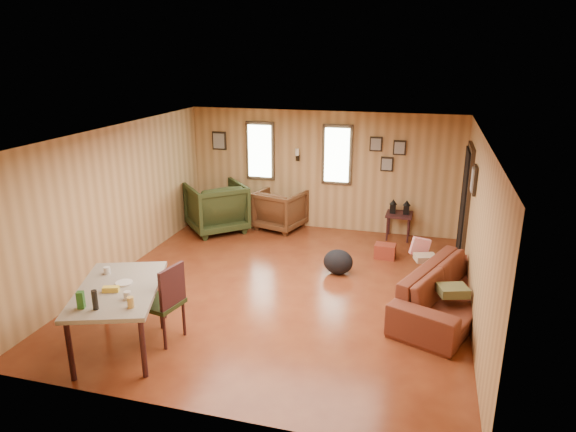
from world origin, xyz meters
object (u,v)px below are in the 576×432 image
(end_table, at_px, (241,206))
(side_table, at_px, (399,212))
(recliner_brown, at_px, (280,208))
(sofa, at_px, (453,284))
(dining_table, at_px, (118,293))
(recliner_green, at_px, (216,205))

(end_table, bearing_deg, side_table, -3.04)
(recliner_brown, distance_m, end_table, 0.96)
(sofa, distance_m, recliner_brown, 4.36)
(recliner_brown, relative_size, dining_table, 0.50)
(recliner_brown, relative_size, recliner_green, 0.82)
(recliner_green, bearing_deg, recliner_brown, 159.09)
(sofa, height_order, side_table, sofa)
(sofa, xyz_separation_m, side_table, (-0.92, 2.89, 0.09))
(dining_table, bearing_deg, recliner_green, 77.98)
(sofa, xyz_separation_m, recliner_brown, (-3.30, 2.85, 0.00))
(recliner_green, bearing_deg, side_table, 145.74)
(end_table, bearing_deg, recliner_brown, -13.03)
(sofa, relative_size, end_table, 3.64)
(sofa, bearing_deg, recliner_green, 84.26)
(sofa, xyz_separation_m, recliner_green, (-4.51, 2.37, 0.10))
(end_table, distance_m, dining_table, 5.04)
(end_table, height_order, dining_table, dining_table)
(recliner_green, height_order, dining_table, recliner_green)
(side_table, bearing_deg, sofa, -72.41)
(sofa, relative_size, recliner_green, 2.09)
(end_table, relative_size, dining_table, 0.35)
(sofa, xyz_separation_m, end_table, (-4.23, 3.06, -0.10))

